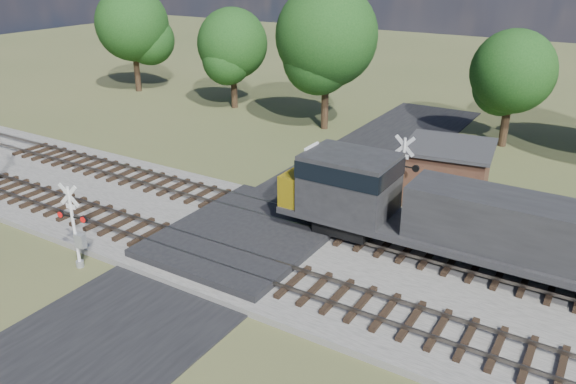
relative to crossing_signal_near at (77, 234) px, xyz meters
The scene contains 10 objects.
ground 7.35m from the crossing_signal_near, 47.75° to the left, with size 160.00×160.00×0.00m, color #45512B.
ballast_bed 15.98m from the crossing_signal_near, 21.39° to the left, with size 140.00×10.00×0.30m, color gray.
road 7.34m from the crossing_signal_near, 47.75° to the left, with size 7.00×60.00×0.08m, color black.
crossing_panel 7.66m from the crossing_signal_near, 50.30° to the left, with size 7.00×9.00×0.62m, color #262628.
track_near 8.69m from the crossing_signal_near, 22.60° to the left, with size 140.00×2.60×0.33m.
track_far 11.56m from the crossing_signal_near, 46.28° to the left, with size 140.00×2.60×0.33m.
crossing_signal_near is the anchor object (origin of this frame).
crossing_signal_far 15.83m from the crossing_signal_near, 52.32° to the left, with size 1.73×0.37×4.29m.
equipment_shed 19.33m from the crossing_signal_near, 54.74° to the left, with size 5.19×5.19×3.14m.
treeline 28.28m from the crossing_signal_near, 66.54° to the left, with size 77.57×10.02×11.95m.
Camera 1 is at (14.05, -18.71, 12.59)m, focal length 35.00 mm.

